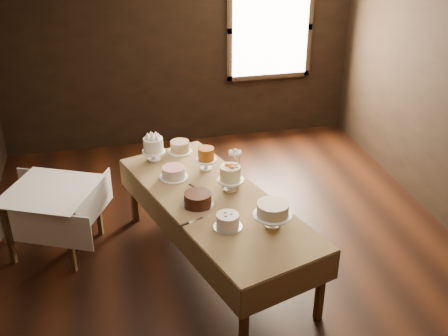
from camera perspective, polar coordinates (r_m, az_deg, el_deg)
floor at (r=5.59m, az=0.46°, el=-9.59°), size 5.00×6.00×0.01m
wall_back at (r=7.66m, az=-4.81°, el=12.59°), size 5.00×0.02×2.80m
window at (r=7.84m, az=4.94°, el=14.44°), size 1.10×0.05×1.30m
display_table at (r=5.14m, az=-1.00°, el=-3.78°), size 1.66×2.63×0.76m
side_table at (r=5.68m, az=-17.83°, el=-2.91°), size 1.11×1.11×0.70m
cake_meringue at (r=5.81m, az=-7.46°, el=1.92°), size 0.25×0.25×0.27m
cake_speckled at (r=5.99m, az=-4.69°, el=2.23°), size 0.27×0.27×0.13m
cake_lattice at (r=5.47m, az=-5.35°, el=-0.55°), size 0.29×0.29×0.11m
cake_caramel at (r=5.58m, az=-1.91°, el=0.86°), size 0.22×0.22×0.26m
cake_chocolate at (r=4.99m, az=-2.78°, el=-3.32°), size 0.31×0.31×0.12m
cake_flowers at (r=5.20m, az=0.67°, el=-1.21°), size 0.26×0.26×0.27m
cake_swirl at (r=4.67m, az=0.39°, el=-5.68°), size 0.27×0.27×0.13m
cake_cream at (r=4.68m, az=5.15°, el=-5.03°), size 0.34×0.34×0.24m
cake_server_a at (r=4.90m, az=0.79°, el=-4.73°), size 0.21×0.16×0.01m
cake_server_c at (r=5.30m, az=-3.19°, el=-2.02°), size 0.14×0.22×0.01m
cake_server_d at (r=5.44m, az=0.14°, el=-1.14°), size 0.10×0.23×0.01m
cake_server_e at (r=4.80m, az=-2.99°, el=-5.53°), size 0.23×0.12×0.01m
flower_vase at (r=5.34m, az=1.16°, el=-0.86°), size 0.19×0.19×0.15m
flower_bouquet at (r=5.25m, az=1.18°, el=1.00°), size 0.14×0.14×0.20m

